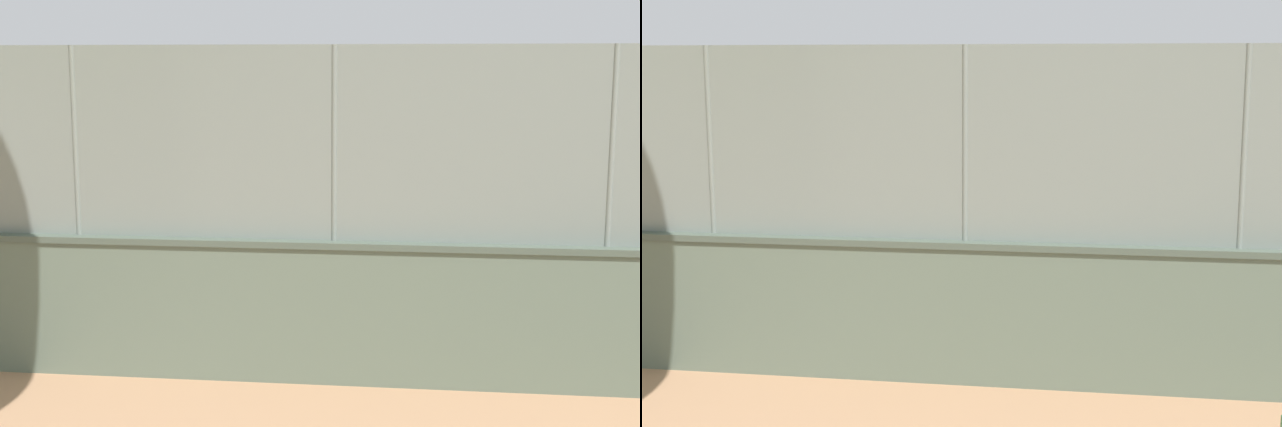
% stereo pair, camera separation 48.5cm
% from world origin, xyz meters
% --- Properties ---
extents(ground_plane, '(260.00, 260.00, 0.00)m').
position_xyz_m(ground_plane, '(0.00, 0.00, 0.00)').
color(ground_plane, tan).
extents(perimeter_wall, '(32.81, 0.61, 1.78)m').
position_xyz_m(perimeter_wall, '(1.44, 10.31, 0.90)').
color(perimeter_wall, slate).
rests_on(perimeter_wall, ground_plane).
extents(fence_panel_on_wall, '(32.22, 0.24, 2.34)m').
position_xyz_m(fence_panel_on_wall, '(1.44, 10.31, 2.95)').
color(fence_panel_on_wall, gray).
rests_on(fence_panel_on_wall, perimeter_wall).
extents(player_crossing_court, '(0.72, 1.04, 1.57)m').
position_xyz_m(player_crossing_court, '(-3.40, 0.47, 0.92)').
color(player_crossing_court, '#B2B2B2').
rests_on(player_crossing_court, ground_plane).
extents(player_at_service_line, '(1.28, 0.80, 1.70)m').
position_xyz_m(player_at_service_line, '(2.29, 6.08, 1.01)').
color(player_at_service_line, '#591919').
rests_on(player_at_service_line, ground_plane).
extents(player_foreground_swinging, '(0.68, 0.99, 1.47)m').
position_xyz_m(player_foreground_swinging, '(-5.51, 4.77, 0.85)').
color(player_foreground_swinging, '#591919').
rests_on(player_foreground_swinging, ground_plane).
extents(sports_ball, '(0.13, 0.13, 0.13)m').
position_xyz_m(sports_ball, '(-2.47, 2.61, 1.21)').
color(sports_ball, '#3399D8').
extents(spare_ball_by_wall, '(0.08, 0.08, 0.08)m').
position_xyz_m(spare_ball_by_wall, '(3.22, 8.89, 0.04)').
color(spare_ball_by_wall, '#3399D8').
rests_on(spare_ball_by_wall, ground_plane).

